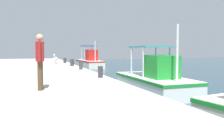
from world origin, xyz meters
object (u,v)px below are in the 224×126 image
(mooring_bollard_third, at_px, (81,66))
(mooring_bollard_fourth, at_px, (100,72))
(fishing_boat_nearest, at_px, (90,61))
(fisherman_standing, at_px, (40,59))
(pelican, at_px, (55,59))
(mooring_bollard_nearest, at_px, (65,60))
(fishing_boat_second, at_px, (155,80))
(mooring_bollard_second, at_px, (72,63))

(mooring_bollard_third, height_order, mooring_bollard_fourth, mooring_bollard_fourth)
(fishing_boat_nearest, distance_m, fisherman_standing, 18.84)
(pelican, relative_size, mooring_bollard_nearest, 2.14)
(fisherman_standing, distance_m, mooring_bollard_nearest, 13.88)
(fishing_boat_second, bearing_deg, mooring_bollard_second, -161.16)
(pelican, bearing_deg, mooring_bollard_nearest, 116.28)
(fisherman_standing, bearing_deg, mooring_bollard_second, 164.73)
(fishing_boat_nearest, xyz_separation_m, fishing_boat_second, (15.70, -0.70, -0.03))
(mooring_bollard_third, bearing_deg, pelican, -172.34)
(fisherman_standing, distance_m, mooring_bollard_fourth, 3.67)
(mooring_bollard_nearest, xyz_separation_m, mooring_bollard_third, (6.95, 0.00, 0.03))
(fishing_boat_second, xyz_separation_m, fisherman_standing, (2.11, -5.33, 1.17))
(fisherman_standing, bearing_deg, mooring_bollard_third, 157.97)
(fisherman_standing, relative_size, mooring_bollard_fourth, 3.42)
(mooring_bollard_fourth, bearing_deg, fishing_boat_second, 84.19)
(fishing_boat_nearest, xyz_separation_m, mooring_bollard_third, (11.16, -3.35, 0.41))
(pelican, height_order, mooring_bollard_second, pelican)
(mooring_bollard_nearest, bearing_deg, mooring_bollard_fourth, -0.00)
(fishing_boat_second, xyz_separation_m, mooring_bollard_third, (-4.54, -2.64, 0.44))
(fishing_boat_second, xyz_separation_m, pelican, (-11.05, -3.52, 0.59))
(mooring_bollard_third, bearing_deg, mooring_bollard_second, -180.00)
(fishing_boat_nearest, xyz_separation_m, mooring_bollard_second, (7.96, -3.35, 0.41))
(mooring_bollard_third, bearing_deg, fishing_boat_nearest, 163.31)
(fishing_boat_second, distance_m, mooring_bollard_nearest, 11.79)
(pelican, bearing_deg, mooring_bollard_third, 7.66)
(mooring_bollard_second, relative_size, mooring_bollard_third, 1.01)
(pelican, distance_m, mooring_bollard_nearest, 0.99)
(fisherman_standing, height_order, mooring_bollard_fourth, fisherman_standing)
(mooring_bollard_nearest, bearing_deg, mooring_bollard_third, 0.00)
(fishing_boat_nearest, height_order, fishing_boat_second, fishing_boat_second)
(mooring_bollard_fourth, bearing_deg, mooring_bollard_second, 180.00)
(fishing_boat_nearest, height_order, mooring_bollard_second, fishing_boat_nearest)
(mooring_bollard_nearest, relative_size, mooring_bollard_fourth, 0.85)
(mooring_bollard_second, xyz_separation_m, mooring_bollard_third, (3.20, 0.00, -0.00))
(mooring_bollard_nearest, relative_size, mooring_bollard_second, 0.87)
(fisherman_standing, bearing_deg, mooring_bollard_fourth, 131.52)
(mooring_bollard_second, bearing_deg, fishing_boat_second, 18.84)
(fishing_boat_second, relative_size, mooring_bollard_third, 9.99)
(mooring_bollard_nearest, bearing_deg, pelican, -63.72)
(fishing_boat_nearest, distance_m, fishing_boat_second, 15.71)
(mooring_bollard_third, distance_m, mooring_bollard_fourth, 4.27)
(mooring_bollard_fourth, bearing_deg, mooring_bollard_nearest, 180.00)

